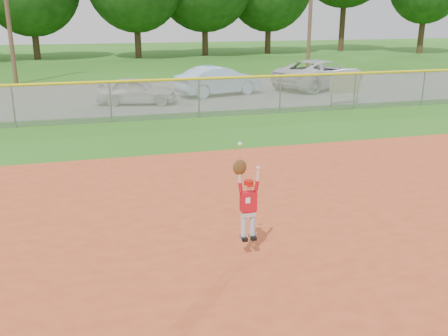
# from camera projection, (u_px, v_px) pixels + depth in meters

# --- Properties ---
(ground) EXTENTS (120.00, 120.00, 0.00)m
(ground) POSITION_uv_depth(u_px,v_px,m) (306.00, 213.00, 10.18)
(ground) COLOR #276316
(ground) RESTS_ON ground
(clay_infield) EXTENTS (24.00, 16.00, 0.04)m
(clay_infield) POSITION_uv_depth(u_px,v_px,m) (390.00, 286.00, 7.42)
(clay_infield) COLOR #B14120
(clay_infield) RESTS_ON ground
(parking_strip) EXTENTS (44.00, 10.00, 0.03)m
(parking_strip) POSITION_uv_depth(u_px,v_px,m) (173.00, 94.00, 24.90)
(parking_strip) COLOR slate
(parking_strip) RESTS_ON ground
(car_white_a) EXTENTS (3.68, 2.11, 1.18)m
(car_white_a) POSITION_uv_depth(u_px,v_px,m) (136.00, 91.00, 21.91)
(car_white_a) COLOR silver
(car_white_a) RESTS_ON parking_strip
(car_blue) EXTENTS (4.47, 2.58, 1.39)m
(car_blue) POSITION_uv_depth(u_px,v_px,m) (219.00, 81.00, 24.26)
(car_blue) COLOR #98C1E3
(car_blue) RESTS_ON parking_strip
(car_white_b) EXTENTS (6.00, 4.66, 1.51)m
(car_white_b) POSITION_uv_depth(u_px,v_px,m) (320.00, 74.00, 26.37)
(car_white_b) COLOR silver
(car_white_b) RESTS_ON parking_strip
(sponsor_sign) EXTENTS (1.61, 0.40, 1.45)m
(sponsor_sign) POSITION_uv_depth(u_px,v_px,m) (345.00, 84.00, 21.60)
(sponsor_sign) COLOR gray
(sponsor_sign) RESTS_ON ground
(outfield_fence) EXTENTS (40.06, 0.10, 1.55)m
(outfield_fence) POSITION_uv_depth(u_px,v_px,m) (199.00, 95.00, 19.12)
(outfield_fence) COLOR gray
(outfield_fence) RESTS_ON ground
(ballplayer) EXTENTS (0.46, 0.20, 1.68)m
(ballplayer) POSITION_uv_depth(u_px,v_px,m) (247.00, 200.00, 8.08)
(ballplayer) COLOR silver
(ballplayer) RESTS_ON ground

